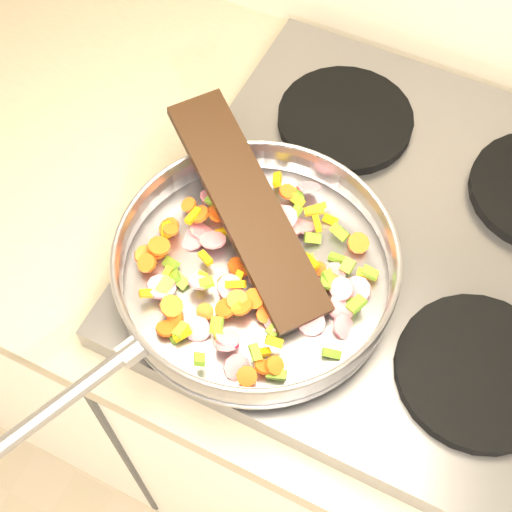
% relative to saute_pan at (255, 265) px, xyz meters
% --- Properties ---
extents(cooktop, '(0.60, 0.60, 0.04)m').
position_rel_saute_pan_xyz_m(cooktop, '(0.14, 0.15, -0.07)').
color(cooktop, '#939399').
rests_on(cooktop, counter_top).
extents(grate_fl, '(0.19, 0.19, 0.02)m').
position_rel_saute_pan_xyz_m(grate_fl, '(-0.00, 0.01, -0.04)').
color(grate_fl, black).
rests_on(grate_fl, cooktop).
extents(grate_fr, '(0.19, 0.19, 0.02)m').
position_rel_saute_pan_xyz_m(grate_fr, '(0.28, 0.01, -0.04)').
color(grate_fr, black).
rests_on(grate_fr, cooktop).
extents(grate_bl, '(0.19, 0.19, 0.02)m').
position_rel_saute_pan_xyz_m(grate_bl, '(-0.00, 0.29, -0.04)').
color(grate_bl, black).
rests_on(grate_bl, cooktop).
extents(saute_pan, '(0.37, 0.52, 0.06)m').
position_rel_saute_pan_xyz_m(saute_pan, '(0.00, 0.00, 0.00)').
color(saute_pan, '#9E9EA5').
rests_on(saute_pan, grate_fl).
extents(vegetable_heap, '(0.28, 0.30, 0.04)m').
position_rel_saute_pan_xyz_m(vegetable_heap, '(-0.01, 0.01, -0.01)').
color(vegetable_heap, red).
rests_on(vegetable_heap, saute_pan).
extents(wooden_spatula, '(0.29, 0.24, 0.08)m').
position_rel_saute_pan_xyz_m(wooden_spatula, '(-0.04, 0.05, 0.03)').
color(wooden_spatula, black).
rests_on(wooden_spatula, saute_pan).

